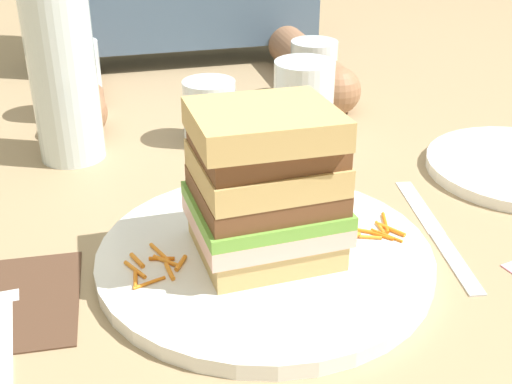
% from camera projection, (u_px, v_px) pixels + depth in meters
% --- Properties ---
extents(ground_plane, '(3.00, 3.00, 0.00)m').
position_uv_depth(ground_plane, '(252.00, 269.00, 0.56)').
color(ground_plane, '#9E8460').
extents(main_plate, '(0.28, 0.28, 0.01)m').
position_uv_depth(main_plate, '(265.00, 257.00, 0.57)').
color(main_plate, white).
rests_on(main_plate, ground_plane).
extents(sandwich, '(0.12, 0.11, 0.13)m').
position_uv_depth(sandwich, '(265.00, 184.00, 0.53)').
color(sandwich, tan).
rests_on(sandwich, main_plate).
extents(carrot_shred_0, '(0.01, 0.02, 0.00)m').
position_uv_depth(carrot_shred_0, '(137.00, 260.00, 0.55)').
color(carrot_shred_0, orange).
rests_on(carrot_shred_0, main_plate).
extents(carrot_shred_1, '(0.02, 0.03, 0.00)m').
position_uv_depth(carrot_shred_1, '(135.00, 269.00, 0.54)').
color(carrot_shred_1, orange).
rests_on(carrot_shred_1, main_plate).
extents(carrot_shred_2, '(0.01, 0.03, 0.00)m').
position_uv_depth(carrot_shred_2, '(160.00, 252.00, 0.56)').
color(carrot_shred_2, orange).
rests_on(carrot_shred_2, main_plate).
extents(carrot_shred_3, '(0.03, 0.01, 0.00)m').
position_uv_depth(carrot_shred_3, '(149.00, 283.00, 0.52)').
color(carrot_shred_3, orange).
rests_on(carrot_shred_3, main_plate).
extents(carrot_shred_4, '(0.02, 0.01, 0.00)m').
position_uv_depth(carrot_shred_4, '(162.00, 259.00, 0.55)').
color(carrot_shred_4, orange).
rests_on(carrot_shred_4, main_plate).
extents(carrot_shred_5, '(0.01, 0.02, 0.00)m').
position_uv_depth(carrot_shred_5, '(135.00, 280.00, 0.52)').
color(carrot_shred_5, orange).
rests_on(carrot_shred_5, main_plate).
extents(carrot_shred_6, '(0.01, 0.02, 0.00)m').
position_uv_depth(carrot_shred_6, '(181.00, 264.00, 0.54)').
color(carrot_shred_6, orange).
rests_on(carrot_shred_6, main_plate).
extents(carrot_shred_7, '(0.02, 0.02, 0.00)m').
position_uv_depth(carrot_shred_7, '(166.00, 261.00, 0.55)').
color(carrot_shred_7, orange).
rests_on(carrot_shred_7, main_plate).
extents(carrot_shred_8, '(0.01, 0.02, 0.00)m').
position_uv_depth(carrot_shred_8, '(170.00, 271.00, 0.53)').
color(carrot_shred_8, orange).
rests_on(carrot_shred_8, main_plate).
extents(carrot_shred_9, '(0.02, 0.01, 0.00)m').
position_uv_depth(carrot_shred_9, '(368.00, 234.00, 0.58)').
color(carrot_shred_9, orange).
rests_on(carrot_shred_9, main_plate).
extents(carrot_shred_10, '(0.00, 0.02, 0.00)m').
position_uv_depth(carrot_shred_10, '(380.00, 227.00, 0.59)').
color(carrot_shred_10, orange).
rests_on(carrot_shred_10, main_plate).
extents(carrot_shred_11, '(0.01, 0.03, 0.00)m').
position_uv_depth(carrot_shred_11, '(385.00, 223.00, 0.60)').
color(carrot_shred_11, orange).
rests_on(carrot_shred_11, main_plate).
extents(carrot_shred_12, '(0.02, 0.02, 0.00)m').
position_uv_depth(carrot_shred_12, '(350.00, 239.00, 0.58)').
color(carrot_shred_12, orange).
rests_on(carrot_shred_12, main_plate).
extents(carrot_shred_13, '(0.02, 0.03, 0.00)m').
position_uv_depth(carrot_shred_13, '(385.00, 233.00, 0.59)').
color(carrot_shred_13, orange).
rests_on(carrot_shred_13, main_plate).
extents(carrot_shred_14, '(0.02, 0.02, 0.00)m').
position_uv_depth(carrot_shred_14, '(358.00, 230.00, 0.59)').
color(carrot_shred_14, orange).
rests_on(carrot_shred_14, main_plate).
extents(carrot_shred_15, '(0.02, 0.02, 0.00)m').
position_uv_depth(carrot_shred_15, '(380.00, 233.00, 0.58)').
color(carrot_shred_15, orange).
rests_on(carrot_shred_15, main_plate).
extents(carrot_shred_16, '(0.02, 0.03, 0.00)m').
position_uv_depth(carrot_shred_16, '(392.00, 230.00, 0.59)').
color(carrot_shred_16, orange).
rests_on(carrot_shred_16, main_plate).
extents(napkin_dark, '(0.12, 0.13, 0.00)m').
position_uv_depth(napkin_dark, '(6.00, 303.00, 0.52)').
color(napkin_dark, '#4C3323').
rests_on(napkin_dark, ground_plane).
extents(fork, '(0.03, 0.17, 0.00)m').
position_uv_depth(fork, '(5.00, 317.00, 0.50)').
color(fork, silver).
rests_on(fork, napkin_dark).
extents(knife, '(0.04, 0.20, 0.00)m').
position_uv_depth(knife, '(438.00, 234.00, 0.61)').
color(knife, silver).
rests_on(knife, ground_plane).
extents(juice_glass, '(0.07, 0.07, 0.10)m').
position_uv_depth(juice_glass, '(303.00, 107.00, 0.79)').
color(juice_glass, white).
rests_on(juice_glass, ground_plane).
extents(water_bottle, '(0.07, 0.07, 0.26)m').
position_uv_depth(water_bottle, '(61.00, 58.00, 0.71)').
color(water_bottle, silver).
rests_on(water_bottle, ground_plane).
extents(empty_tumbler_0, '(0.06, 0.06, 0.07)m').
position_uv_depth(empty_tumbler_0, '(210.00, 112.00, 0.79)').
color(empty_tumbler_0, silver).
rests_on(empty_tumbler_0, ground_plane).
extents(empty_tumbler_1, '(0.06, 0.06, 0.10)m').
position_uv_depth(empty_tumbler_1, '(76.00, 80.00, 0.85)').
color(empty_tumbler_1, silver).
rests_on(empty_tumbler_1, ground_plane).
extents(empty_tumbler_2, '(0.06, 0.06, 0.08)m').
position_uv_depth(empty_tumbler_2, '(313.00, 70.00, 0.92)').
color(empty_tumbler_2, silver).
rests_on(empty_tumbler_2, ground_plane).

